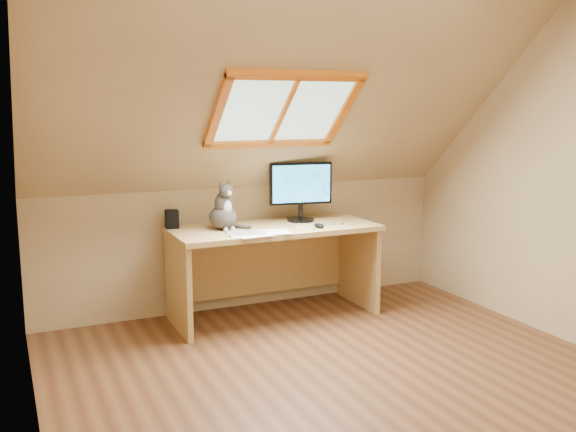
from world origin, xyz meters
TOP-DOWN VIEW (x-y plane):
  - ground at (0.00, 0.00)m, footprint 3.50×3.50m
  - room_shell at (0.00, -0.09)m, footprint 3.52×3.52m
  - desk at (0.07, 1.45)m, footprint 1.60×0.70m
  - monitor at (0.35, 1.49)m, footprint 0.52×0.22m
  - cat at (-0.32, 1.42)m, footprint 0.24×0.28m
  - desk_speaker at (-0.67, 1.63)m, footprint 0.10×0.10m
  - graphics_tablet at (-0.24, 1.19)m, footprint 0.29×0.22m
  - mouse at (0.36, 1.17)m, footprint 0.06×0.11m
  - papers at (-0.13, 1.12)m, footprint 0.35×0.30m
  - cables at (0.41, 1.26)m, footprint 0.51×0.26m

SIDE VIEW (x-z plane):
  - ground at x=0.00m, z-range 0.00..0.00m
  - desk at x=0.07m, z-range 0.14..0.87m
  - papers at x=-0.13m, z-range 0.73..0.74m
  - cables at x=0.41m, z-range 0.73..0.74m
  - graphics_tablet at x=-0.24m, z-range 0.73..0.74m
  - mouse at x=0.36m, z-range 0.73..0.76m
  - desk_speaker at x=-0.67m, z-range 0.73..0.87m
  - cat at x=-0.32m, z-range 0.67..1.06m
  - monitor at x=0.35m, z-range 0.76..1.24m
  - room_shell at x=0.00m, z-range 0.23..2.64m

